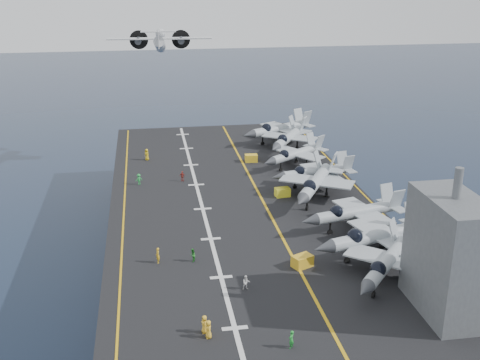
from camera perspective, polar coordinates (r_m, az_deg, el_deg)
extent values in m
plane|color=#142135|center=(90.46, 0.41, -8.63)|extent=(500.00, 500.00, 0.00)
cube|color=#56595E|center=(88.19, 0.42, -5.77)|extent=(36.00, 90.00, 10.00)
cube|color=black|center=(86.07, 0.43, -2.64)|extent=(38.00, 92.00, 0.40)
cube|color=gold|center=(86.50, 2.39, -2.39)|extent=(0.35, 90.00, 0.02)
cube|color=silver|center=(85.26, -3.56, -2.75)|extent=(0.50, 90.00, 0.02)
cube|color=gold|center=(85.03, -10.96, -3.16)|extent=(0.25, 90.00, 0.02)
cube|color=gold|center=(90.72, 12.03, -1.75)|extent=(0.25, 90.00, 0.02)
imported|color=gold|center=(57.86, -3.39, -13.50)|extent=(0.84, 1.17, 1.83)
imported|color=gold|center=(70.59, -7.81, -7.10)|extent=(0.96, 1.25, 1.88)
imported|color=#217F25|center=(70.52, -4.52, -7.12)|extent=(0.91, 1.11, 1.60)
imported|color=green|center=(95.54, -9.57, 0.08)|extent=(1.24, 1.07, 1.75)
imported|color=#A32D24|center=(96.09, -5.48, 0.36)|extent=(1.17, 0.97, 1.67)
imported|color=yellow|center=(107.34, -8.83, 2.41)|extent=(1.37, 1.46, 2.03)
imported|color=#1D922E|center=(56.00, 4.89, -14.82)|extent=(1.24, 1.27, 1.78)
imported|color=silver|center=(64.66, 0.58, -9.69)|extent=(1.02, 0.72, 1.63)
imported|color=gold|center=(57.16, -3.01, -13.95)|extent=(0.84, 1.17, 1.83)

